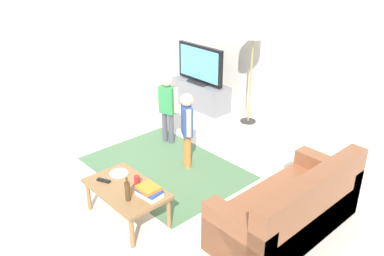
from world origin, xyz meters
name	(u,v)px	position (x,y,z in m)	size (l,w,h in m)	color
ground	(159,185)	(0.00, 0.00, 0.00)	(7.80, 7.80, 0.00)	beige
wall_back	(300,47)	(0.00, 3.00, 1.35)	(6.00, 0.12, 2.70)	silver
wall_left	(46,45)	(-3.00, 0.00, 1.35)	(0.12, 6.00, 2.70)	silver
area_rug	(165,168)	(-0.29, 0.35, 0.00)	(2.20, 1.60, 0.01)	#4C724C
tv_stand	(201,95)	(-1.62, 2.30, 0.24)	(1.20, 0.44, 0.50)	slate
tv	(200,65)	(-1.62, 2.28, 0.85)	(1.10, 0.28, 0.71)	black
couch	(292,212)	(1.74, 0.48, 0.29)	(0.80, 1.80, 0.86)	brown
floor_lamp	(254,35)	(-0.54, 2.45, 1.54)	(0.36, 0.36, 1.78)	#262626
child_near_tv	(167,103)	(-0.89, 0.90, 0.68)	(0.36, 0.20, 1.12)	#4C4C59
child_center	(187,124)	(-0.13, 0.62, 0.66)	(0.33, 0.23, 1.10)	orange
coffee_table	(126,191)	(0.30, -0.69, 0.37)	(1.00, 0.60, 0.42)	olive
book_stack	(149,191)	(0.61, -0.59, 0.48)	(0.30, 0.21, 0.12)	white
bottle	(128,191)	(0.52, -0.81, 0.54)	(0.06, 0.06, 0.28)	#4C3319
tv_remote	(104,180)	(0.02, -0.81, 0.43)	(0.17, 0.05, 0.02)	black
soda_can	(137,181)	(0.35, -0.57, 0.48)	(0.07, 0.07, 0.12)	red
plate	(119,173)	(0.00, -0.59, 0.43)	(0.22, 0.22, 0.02)	white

